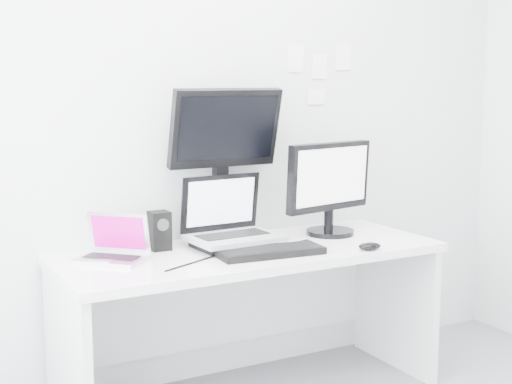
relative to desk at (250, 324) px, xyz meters
The scene contains 13 objects.
back_wall 1.05m from the desk, 90.00° to the left, with size 3.60×3.60×0.00m, color silver.
desk is the anchor object (origin of this frame).
macbook 0.81m from the desk, behind, with size 0.29×0.22×0.22m, color #B5B5BA.
speaker 0.62m from the desk, 153.89° to the left, with size 0.09×0.09×0.18m, color black.
dell_laptop 0.54m from the desk, 129.20° to the left, with size 0.41×0.32×0.34m, color #AAACB1.
rear_monitor 0.78m from the desk, 94.70° to the left, with size 0.56×0.20×0.76m, color black.
samsung_monitor 0.80m from the desk, 10.32° to the left, with size 0.53×0.24×0.49m, color black.
keyboard 0.41m from the desk, 82.54° to the right, with size 0.48×0.17×0.03m, color black.
mouse 0.67m from the desk, 30.92° to the right, with size 0.11×0.07×0.04m, color black.
wall_note_0 1.38m from the desk, 37.40° to the left, with size 0.10×0.00×0.14m, color white.
wall_note_1 1.40m from the desk, 29.83° to the left, with size 0.09×0.00×0.13m, color white.
wall_note_2 1.51m from the desk, 24.64° to the left, with size 0.10×0.00×0.14m, color white.
wall_note_3 1.25m from the desk, 30.67° to the left, with size 0.11×0.00×0.08m, color white.
Camera 1 is at (-1.60, -1.74, 1.52)m, focal length 52.28 mm.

